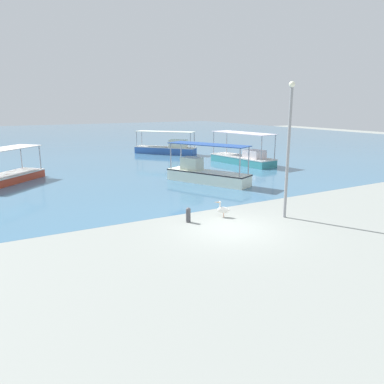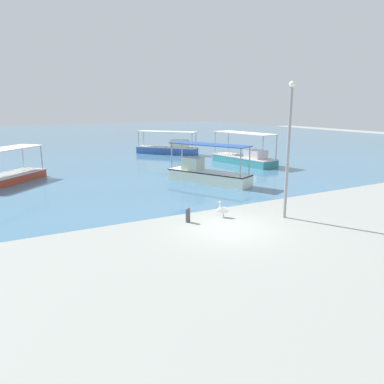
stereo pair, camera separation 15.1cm
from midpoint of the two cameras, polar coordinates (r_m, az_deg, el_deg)
ground at (r=16.73m, az=5.50°, el=-5.56°), size 120.00×120.00×0.00m
harbor_water at (r=61.87m, az=-20.96°, el=7.41°), size 110.00×90.00×0.00m
fishing_boat_center at (r=26.19m, az=1.95°, el=2.86°), size 3.99×6.19×2.71m
fishing_boat_near_right at (r=29.16m, az=-26.59°, el=2.17°), size 5.53×5.50×2.40m
fishing_boat_far_left at (r=41.67m, az=-3.91°, el=6.70°), size 5.69×6.19×2.45m
fishing_boat_far_right at (r=34.68m, az=7.77°, el=5.24°), size 2.94×6.88×2.85m
pelican at (r=18.26m, az=4.51°, el=-2.69°), size 0.68×0.61×0.80m
lamp_post at (r=18.12m, az=14.27°, el=7.08°), size 0.28×0.28×6.38m
mooring_bollard at (r=17.42m, az=-0.83°, el=-3.42°), size 0.23×0.23×0.71m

